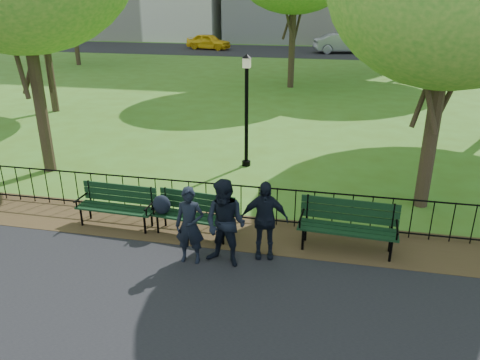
% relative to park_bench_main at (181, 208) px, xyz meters
% --- Properties ---
extents(ground, '(120.00, 120.00, 0.00)m').
position_rel_park_bench_main_xyz_m(ground, '(0.93, -1.23, -0.60)').
color(ground, '#42671B').
extents(dirt_strip, '(60.00, 1.60, 0.01)m').
position_rel_park_bench_main_xyz_m(dirt_strip, '(0.93, 0.27, -0.59)').
color(dirt_strip, '#3B2E18').
rests_on(dirt_strip, ground).
extents(far_street, '(70.00, 9.00, 0.01)m').
position_rel_park_bench_main_xyz_m(far_street, '(0.93, 33.77, -0.60)').
color(far_street, black).
rests_on(far_street, ground).
extents(iron_fence, '(24.06, 0.06, 1.00)m').
position_rel_park_bench_main_xyz_m(iron_fence, '(0.93, 0.77, -0.10)').
color(iron_fence, black).
rests_on(iron_fence, ground).
extents(park_bench_main, '(1.77, 0.73, 0.98)m').
position_rel_park_bench_main_xyz_m(park_bench_main, '(0.00, 0.00, 0.00)').
color(park_bench_main, black).
rests_on(park_bench_main, ground).
extents(park_bench_left_a, '(1.76, 0.61, 0.99)m').
position_rel_park_bench_main_xyz_m(park_bench_left_a, '(-1.49, 0.09, -0.04)').
color(park_bench_left_a, black).
rests_on(park_bench_left_a, ground).
extents(park_bench_right_a, '(1.96, 0.71, 1.09)m').
position_rel_park_bench_main_xyz_m(park_bench_right_a, '(3.45, 0.07, 0.02)').
color(park_bench_right_a, black).
rests_on(park_bench_right_a, ground).
extents(lamppost, '(0.29, 0.29, 3.25)m').
position_rel_park_bench_main_xyz_m(lamppost, '(0.51, 4.43, 1.17)').
color(lamppost, black).
rests_on(lamppost, ground).
extents(person_left, '(0.57, 0.39, 1.51)m').
position_rel_park_bench_main_xyz_m(person_left, '(0.54, -1.05, 0.17)').
color(person_left, black).
rests_on(person_left, asphalt_path).
extents(person_mid, '(0.90, 0.61, 1.69)m').
position_rel_park_bench_main_xyz_m(person_mid, '(1.21, -1.00, 0.26)').
color(person_mid, black).
rests_on(person_mid, asphalt_path).
extents(person_right, '(0.97, 0.52, 1.56)m').
position_rel_park_bench_main_xyz_m(person_right, '(1.86, -0.57, 0.19)').
color(person_right, black).
rests_on(person_right, asphalt_path).
extents(taxi, '(4.25, 2.35, 1.37)m').
position_rel_park_bench_main_xyz_m(taxi, '(-8.92, 33.87, 0.09)').
color(taxi, yellow).
rests_on(taxi, far_street).
extents(sedan_silver, '(5.14, 2.89, 1.60)m').
position_rel_park_bench_main_xyz_m(sedan_silver, '(2.98, 33.57, 0.21)').
color(sedan_silver, '#939499').
rests_on(sedan_silver, far_street).
extents(sedan_dark, '(5.05, 2.49, 1.41)m').
position_rel_park_bench_main_xyz_m(sedan_dark, '(8.21, 32.12, 0.12)').
color(sedan_dark, black).
rests_on(sedan_dark, far_street).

